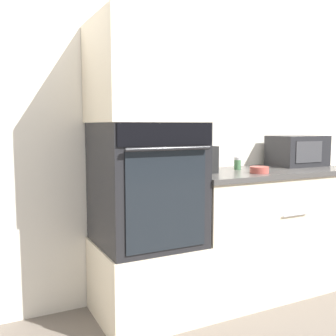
{
  "coord_description": "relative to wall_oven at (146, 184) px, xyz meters",
  "views": [
    {
      "loc": [
        -1.31,
        -1.98,
        1.26
      ],
      "look_at": [
        -0.21,
        0.21,
        0.99
      ],
      "focal_mm": 42.0,
      "sensor_mm": 36.0,
      "label": 1
    }
  ],
  "objects": [
    {
      "name": "condiment_jar_near",
      "position": [
        0.45,
        0.16,
        0.09
      ],
      "size": [
        0.04,
        0.04,
        0.1
      ],
      "color": "brown",
      "rests_on": "counter_unit"
    },
    {
      "name": "knife_block",
      "position": [
        0.46,
        0.03,
        0.14
      ],
      "size": [
        0.13,
        0.14,
        0.23
      ],
      "color": "black",
      "rests_on": "counter_unit"
    },
    {
      "name": "oven_cabinet_upper",
      "position": [
        -0.0,
        0.0,
        0.7
      ],
      "size": [
        0.64,
        0.6,
        0.62
      ],
      "color": "beige",
      "rests_on": "wall_oven"
    },
    {
      "name": "wall_oven",
      "position": [
        0.0,
        0.0,
        0.0
      ],
      "size": [
        0.62,
        0.64,
        0.78
      ],
      "color": "black",
      "rests_on": "oven_cabinet_base"
    },
    {
      "name": "bowl",
      "position": [
        0.78,
        -0.16,
        0.06
      ],
      "size": [
        0.13,
        0.13,
        0.04
      ],
      "color": "#B24C42",
      "rests_on": "counter_unit"
    },
    {
      "name": "counter_unit",
      "position": [
        0.98,
        0.0,
        -0.42
      ],
      "size": [
        1.34,
        0.63,
        0.93
      ],
      "color": "beige",
      "rests_on": "ground_plane"
    },
    {
      "name": "microwave",
      "position": [
        1.39,
        0.1,
        0.16
      ],
      "size": [
        0.44,
        0.3,
        0.24
      ],
      "color": "#232326",
      "rests_on": "counter_unit"
    },
    {
      "name": "oven_cabinet_base",
      "position": [
        -0.0,
        0.0,
        -0.64
      ],
      "size": [
        0.64,
        0.6,
        0.5
      ],
      "color": "beige",
      "rests_on": "ground_plane"
    },
    {
      "name": "ground_plane",
      "position": [
        0.32,
        -0.3,
        -0.88
      ],
      "size": [
        12.0,
        12.0,
        0.0
      ],
      "primitive_type": "plane",
      "color": "#6B6056"
    },
    {
      "name": "condiment_jar_mid",
      "position": [
        0.78,
        0.09,
        0.09
      ],
      "size": [
        0.05,
        0.05,
        0.09
      ],
      "color": "#427047",
      "rests_on": "counter_unit"
    },
    {
      "name": "wall_back",
      "position": [
        0.32,
        0.33,
        0.37
      ],
      "size": [
        8.0,
        0.05,
        2.5
      ],
      "color": "silver",
      "rests_on": "ground_plane"
    },
    {
      "name": "condiment_jar_far",
      "position": [
        0.4,
        -0.07,
        0.07
      ],
      "size": [
        0.05,
        0.05,
        0.06
      ],
      "color": "#427047",
      "rests_on": "counter_unit"
    }
  ]
}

